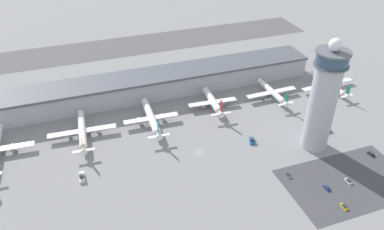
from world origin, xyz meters
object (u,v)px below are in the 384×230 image
(airplane_gate_echo, at_px, (272,92))
(car_maroon_suv, at_px, (348,181))
(service_truck_catering, at_px, (324,129))
(service_truck_fuel, at_px, (82,177))
(airplane_gate_bravo, at_px, (82,131))
(airplane_gate_charlie, at_px, (151,118))
(airplane_gate_foxtrot, at_px, (328,84))
(control_tower, at_px, (323,99))
(car_silver_sedan, at_px, (371,154))
(car_red_hatchback, at_px, (344,207))
(service_truck_baggage, at_px, (252,141))
(car_navy_sedan, at_px, (288,175))
(airplane_gate_delta, at_px, (213,102))
(car_blue_compact, at_px, (327,188))

(airplane_gate_echo, bearing_deg, car_maroon_suv, -93.21)
(service_truck_catering, distance_m, service_truck_fuel, 139.54)
(airplane_gate_bravo, distance_m, airplane_gate_charlie, 40.68)
(airplane_gate_foxtrot, xyz_separation_m, service_truck_fuel, (-173.06, -36.25, -2.64))
(control_tower, height_order, service_truck_catering, control_tower)
(airplane_gate_bravo, relative_size, car_silver_sedan, 9.37)
(service_truck_fuel, height_order, car_red_hatchback, service_truck_fuel)
(airplane_gate_echo, bearing_deg, car_silver_sedan, -73.73)
(airplane_gate_charlie, bearing_deg, car_silver_sedan, -32.77)
(service_truck_baggage, xyz_separation_m, car_navy_sedan, (4.27, -31.46, -0.32))
(airplane_gate_foxtrot, height_order, service_truck_fuel, airplane_gate_foxtrot)
(airplane_gate_delta, bearing_deg, airplane_gate_echo, -2.26)
(car_navy_sedan, bearing_deg, service_truck_baggage, 97.72)
(airplane_gate_delta, xyz_separation_m, car_maroon_suv, (37.67, -86.54, -4.03))
(service_truck_fuel, bearing_deg, car_blue_compact, -22.74)
(car_silver_sedan, bearing_deg, service_truck_fuel, 167.60)
(airplane_gate_bravo, bearing_deg, car_blue_compact, -37.45)
(airplane_gate_delta, distance_m, car_red_hatchback, 102.82)
(service_truck_fuel, relative_size, car_silver_sedan, 1.69)
(airplane_gate_foxtrot, height_order, car_silver_sedan, airplane_gate_foxtrot)
(service_truck_fuel, distance_m, car_blue_compact, 121.04)
(car_silver_sedan, bearing_deg, airplane_gate_charlie, 147.23)
(airplane_gate_foxtrot, bearing_deg, car_red_hatchback, -122.61)
(service_truck_catering, relative_size, car_navy_sedan, 1.93)
(car_silver_sedan, distance_m, car_maroon_suv, 28.90)
(airplane_gate_bravo, xyz_separation_m, service_truck_baggage, (90.26, -36.61, -3.67))
(service_truck_baggage, bearing_deg, service_truck_fuel, 179.32)
(airplane_gate_foxtrot, distance_m, service_truck_baggage, 87.08)
(airplane_gate_charlie, xyz_separation_m, airplane_gate_delta, (42.19, 5.27, -0.15))
(service_truck_fuel, bearing_deg, airplane_gate_bravo, 83.26)
(car_maroon_suv, bearing_deg, airplane_gate_foxtrot, 59.69)
(car_silver_sedan, relative_size, car_maroon_suv, 1.00)
(service_truck_baggage, bearing_deg, airplane_gate_charlie, 144.05)
(car_silver_sedan, bearing_deg, service_truck_catering, 111.77)
(control_tower, height_order, car_blue_compact, control_tower)
(airplane_gate_charlie, distance_m, car_red_hatchback, 115.81)
(service_truck_fuel, xyz_separation_m, service_truck_baggage, (94.45, -1.12, -0.28))
(service_truck_fuel, bearing_deg, car_silver_sedan, -12.40)
(control_tower, distance_m, car_blue_compact, 45.53)
(airplane_gate_bravo, xyz_separation_m, airplane_gate_charlie, (40.68, -0.66, 0.20))
(service_truck_catering, height_order, car_navy_sedan, service_truck_catering)
(service_truck_baggage, distance_m, car_silver_sedan, 64.39)
(airplane_gate_bravo, xyz_separation_m, service_truck_catering, (135.23, -41.18, -3.41))
(car_blue_compact, xyz_separation_m, car_maroon_suv, (13.10, 0.36, -0.03))
(airplane_gate_foxtrot, xyz_separation_m, car_silver_sedan, (-22.70, -69.31, -3.14))
(service_truck_fuel, relative_size, car_blue_compact, 1.78)
(airplane_gate_bravo, bearing_deg, airplane_gate_foxtrot, 0.26)
(airplane_gate_bravo, relative_size, service_truck_catering, 4.90)
(car_red_hatchback, bearing_deg, control_tower, 72.69)
(airplane_gate_echo, bearing_deg, car_navy_sedan, -113.43)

